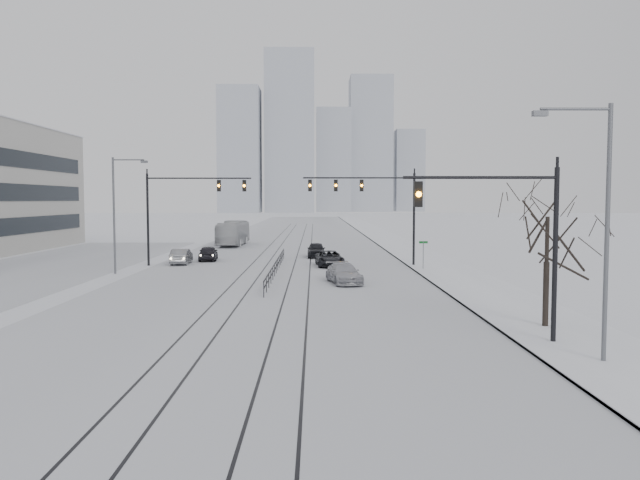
{
  "coord_description": "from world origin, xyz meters",
  "views": [
    {
      "loc": [
        2.96,
        -18.21,
        5.74
      ],
      "look_at": [
        3.32,
        21.0,
        3.2
      ],
      "focal_mm": 35.0,
      "sensor_mm": 36.0,
      "label": 1
    }
  ],
  "objects": [
    {
      "name": "parking_strip",
      "position": [
        -20.0,
        35.0,
        0.01
      ],
      "size": [
        14.0,
        60.0,
        0.03
      ],
      "primitive_type": "cube",
      "color": "silver",
      "rests_on": "ground"
    },
    {
      "name": "sedan_sb_outer",
      "position": [
        -8.89,
        37.16,
        0.69
      ],
      "size": [
        1.64,
        4.23,
        1.37
      ],
      "primitive_type": "imported",
      "rotation": [
        0.0,
        0.0,
        3.19
      ],
      "color": "gray",
      "rests_on": "ground"
    },
    {
      "name": "street_light_west",
      "position": [
        -12.2,
        30.0,
        5.21
      ],
      "size": [
        2.73,
        0.25,
        9.0
      ],
      "color": "#595B60",
      "rests_on": "ground"
    },
    {
      "name": "traffic_mast_nw",
      "position": [
        -8.52,
        36.0,
        5.57
      ],
      "size": [
        9.1,
        0.37,
        8.0
      ],
      "color": "black",
      "rests_on": "ground"
    },
    {
      "name": "sedan_sb_inner",
      "position": [
        -7.03,
        40.31,
        0.71
      ],
      "size": [
        2.1,
        4.32,
        1.42
      ],
      "primitive_type": "imported",
      "rotation": [
        0.0,
        0.0,
        3.24
      ],
      "color": "black",
      "rests_on": "ground"
    },
    {
      "name": "bare_tree",
      "position": [
        13.2,
        9.0,
        4.49
      ],
      "size": [
        4.4,
        4.4,
        6.1
      ],
      "color": "black",
      "rests_on": "ground"
    },
    {
      "name": "median_fence",
      "position": [
        0.0,
        30.0,
        0.53
      ],
      "size": [
        0.06,
        24.0,
        1.0
      ],
      "color": "black",
      "rests_on": "ground"
    },
    {
      "name": "curb",
      "position": [
        11.05,
        60.0,
        0.06
      ],
      "size": [
        0.1,
        260.0,
        0.12
      ],
      "primitive_type": "cube",
      "color": "gray",
      "rests_on": "ground"
    },
    {
      "name": "sidewalk_east",
      "position": [
        13.5,
        60.0,
        0.08
      ],
      "size": [
        5.0,
        260.0,
        0.16
      ],
      "primitive_type": "cube",
      "color": "white",
      "rests_on": "ground"
    },
    {
      "name": "traffic_mast_near",
      "position": [
        10.79,
        6.0,
        4.56
      ],
      "size": [
        6.1,
        0.37,
        7.0
      ],
      "color": "black",
      "rests_on": "ground"
    },
    {
      "name": "skyline",
      "position": [
        5.02,
        273.63,
        30.65
      ],
      "size": [
        96.0,
        48.0,
        72.0
      ],
      "color": "#A4AAB4",
      "rests_on": "ground"
    },
    {
      "name": "street_sign",
      "position": [
        11.8,
        32.0,
        1.61
      ],
      "size": [
        0.7,
        0.06,
        2.4
      ],
      "color": "#595B60",
      "rests_on": "ground"
    },
    {
      "name": "tram_rails",
      "position": [
        -0.0,
        40.0,
        0.02
      ],
      "size": [
        5.3,
        180.0,
        0.01
      ],
      "color": "black",
      "rests_on": "ground"
    },
    {
      "name": "street_light_east",
      "position": [
        12.7,
        3.0,
        5.21
      ],
      "size": [
        2.73,
        0.25,
        9.0
      ],
      "color": "#595B60",
      "rests_on": "ground"
    },
    {
      "name": "ground",
      "position": [
        0.0,
        0.0,
        0.0
      ],
      "size": [
        500.0,
        500.0,
        0.0
      ],
      "primitive_type": "plane",
      "color": "white",
      "rests_on": "ground"
    },
    {
      "name": "sedan_nb_far",
      "position": [
        3.16,
        43.62,
        0.74
      ],
      "size": [
        1.83,
        4.37,
        1.48
      ],
      "primitive_type": "imported",
      "rotation": [
        0.0,
        0.0,
        0.02
      ],
      "color": "black",
      "rests_on": "ground"
    },
    {
      "name": "road",
      "position": [
        0.0,
        60.0,
        0.01
      ],
      "size": [
        22.0,
        260.0,
        0.02
      ],
      "primitive_type": "cube",
      "color": "silver",
      "rests_on": "ground"
    },
    {
      "name": "traffic_mast_ne",
      "position": [
        8.15,
        34.99,
        5.76
      ],
      "size": [
        9.6,
        0.37,
        8.0
      ],
      "color": "black",
      "rests_on": "ground"
    },
    {
      "name": "sedan_nb_right",
      "position": [
        5.0,
        24.21,
        0.68
      ],
      "size": [
        2.72,
        4.93,
        1.35
      ],
      "primitive_type": "imported",
      "rotation": [
        0.0,
        0.0,
        0.18
      ],
      "color": "#A8A9B0",
      "rests_on": "ground"
    },
    {
      "name": "sedan_nb_front",
      "position": [
        4.28,
        35.15,
        0.66
      ],
      "size": [
        2.55,
        4.93,
        1.33
      ],
      "primitive_type": "imported",
      "rotation": [
        0.0,
        0.0,
        0.07
      ],
      "color": "black",
      "rests_on": "ground"
    },
    {
      "name": "box_truck",
      "position": [
        -7.22,
        59.9,
        1.53
      ],
      "size": [
        2.97,
        11.04,
        3.05
      ],
      "primitive_type": "imported",
      "rotation": [
        0.0,
        0.0,
        3.1
      ],
      "color": "#BCBEC0",
      "rests_on": "ground"
    }
  ]
}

